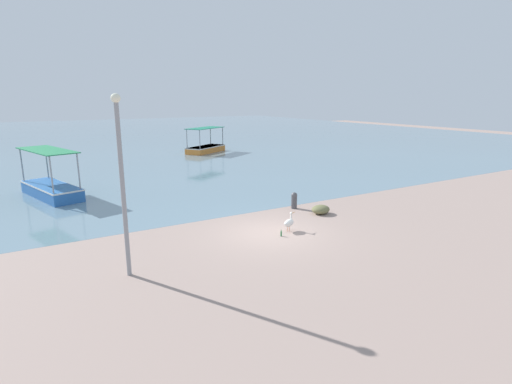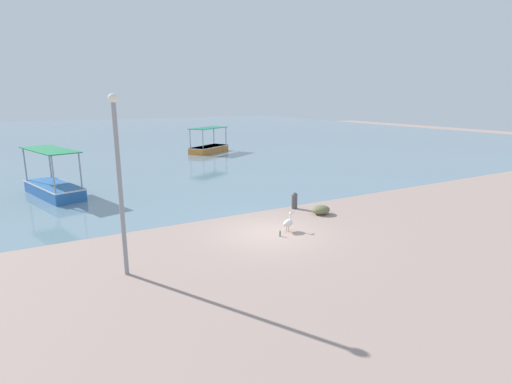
# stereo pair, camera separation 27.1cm
# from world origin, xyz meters

# --- Properties ---
(ground) EXTENTS (120.00, 120.00, 0.00)m
(ground) POSITION_xyz_m (0.00, 0.00, 0.00)
(ground) COLOR gray
(harbor_water) EXTENTS (110.00, 90.00, 0.00)m
(harbor_water) POSITION_xyz_m (0.00, 48.00, 0.00)
(harbor_water) COLOR slate
(harbor_water) RESTS_ON ground
(fishing_boat_near_left) EXTENTS (2.98, 5.30, 2.66)m
(fishing_boat_near_left) POSITION_xyz_m (-7.26, 11.50, 0.53)
(fishing_boat_near_left) COLOR #2A63B0
(fishing_boat_near_left) RESTS_ON harbor_water
(fishing_boat_far_left) EXTENTS (4.90, 4.00, 2.48)m
(fishing_boat_far_left) POSITION_xyz_m (7.70, 24.20, 0.49)
(fishing_boat_far_left) COLOR orange
(fishing_boat_far_left) RESTS_ON harbor_water
(pelican) EXTENTS (0.78, 0.46, 0.80)m
(pelican) POSITION_xyz_m (0.85, -0.20, 0.38)
(pelican) COLOR #E0997A
(pelican) RESTS_ON ground
(lamp_post) EXTENTS (0.28, 0.28, 5.60)m
(lamp_post) POSITION_xyz_m (-5.96, -1.10, 3.16)
(lamp_post) COLOR gray
(lamp_post) RESTS_ON ground
(mooring_bollard) EXTENTS (0.31, 0.31, 0.83)m
(mooring_bollard) POSITION_xyz_m (3.10, 2.56, 0.45)
(mooring_bollard) COLOR #47474C
(mooring_bollard) RESTS_ON ground
(net_pile) EXTENTS (0.91, 0.78, 0.43)m
(net_pile) POSITION_xyz_m (3.64, 1.12, 0.22)
(net_pile) COLOR #6A6B44
(net_pile) RESTS_ON ground
(glass_bottle) EXTENTS (0.07, 0.07, 0.27)m
(glass_bottle) POSITION_xyz_m (0.21, -0.56, 0.11)
(glass_bottle) COLOR #3F7F4C
(glass_bottle) RESTS_ON ground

